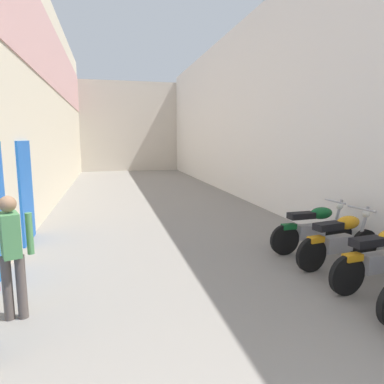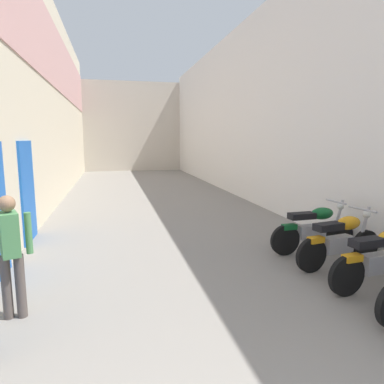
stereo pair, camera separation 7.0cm
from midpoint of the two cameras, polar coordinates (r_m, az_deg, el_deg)
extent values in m
plane|color=gray|center=(10.67, -5.34, -3.32)|extent=(40.21, 40.21, 0.00)
cube|color=beige|center=(12.55, -23.65, 14.14)|extent=(0.40, 24.21, 7.11)
cube|color=blue|center=(8.29, -26.07, 0.02)|extent=(0.06, 1.10, 2.20)
cube|color=#DBA39E|center=(12.78, -23.12, 21.20)|extent=(0.04, 24.21, 2.28)
cube|color=silver|center=(13.34, 8.61, 12.98)|extent=(0.40, 24.21, 6.45)
cube|color=beige|center=(25.48, -10.55, 10.55)|extent=(9.63, 2.00, 6.12)
cylinder|color=black|center=(5.54, 24.00, -12.51)|extent=(0.61, 0.15, 0.60)
cube|color=#9E9EA3|center=(5.90, 28.13, -10.25)|extent=(0.58, 0.26, 0.28)
cube|color=black|center=(5.63, 26.82, -7.40)|extent=(0.54, 0.28, 0.12)
cube|color=orange|center=(5.50, 24.77, -9.81)|extent=(0.29, 0.17, 0.10)
cylinder|color=black|center=(7.11, 26.40, -7.97)|extent=(0.60, 0.18, 0.60)
cylinder|color=black|center=(6.23, 18.89, -9.82)|extent=(0.60, 0.18, 0.60)
cube|color=#9E9EA3|center=(6.59, 22.66, -7.93)|extent=(0.59, 0.29, 0.28)
ellipsoid|color=orange|center=(6.66, 24.22, -4.64)|extent=(0.52, 0.34, 0.24)
cube|color=black|center=(6.34, 21.40, -5.31)|extent=(0.55, 0.31, 0.12)
cylinder|color=#9E9EA3|center=(6.97, 26.23, -5.30)|extent=(0.25, 0.10, 0.77)
cylinder|color=#9E9EA3|center=(6.84, 26.05, -2.53)|extent=(0.14, 0.58, 0.04)
sphere|color=silver|center=(6.95, 26.64, -3.24)|extent=(0.14, 0.14, 0.14)
cube|color=orange|center=(6.21, 19.56, -7.41)|extent=(0.30, 0.19, 0.10)
cylinder|color=black|center=(7.67, 22.89, -6.55)|extent=(0.60, 0.11, 0.60)
cylinder|color=black|center=(6.95, 14.86, -7.68)|extent=(0.60, 0.11, 0.60)
cube|color=#9E9EA3|center=(7.23, 18.80, -6.24)|extent=(0.57, 0.23, 0.28)
ellipsoid|color=#0F5123|center=(7.29, 20.42, -3.30)|extent=(0.49, 0.29, 0.24)
cube|color=black|center=(7.02, 17.41, -3.75)|extent=(0.53, 0.25, 0.12)
cylinder|color=#9E9EA3|center=(7.54, 22.64, -4.04)|extent=(0.25, 0.07, 0.77)
cylinder|color=#9E9EA3|center=(7.43, 22.38, -1.45)|extent=(0.07, 0.58, 0.04)
sphere|color=silver|center=(7.53, 23.05, -2.15)|extent=(0.14, 0.14, 0.14)
cube|color=#0F5123|center=(6.93, 15.51, -5.54)|extent=(0.29, 0.15, 0.10)
cylinder|color=#564C47|center=(4.99, -28.67, -13.84)|extent=(0.12, 0.12, 0.82)
cylinder|color=#564C47|center=(4.95, -26.83, -13.89)|extent=(0.12, 0.12, 0.82)
cube|color=#4C8C51|center=(4.76, -28.34, -6.26)|extent=(0.31, 0.39, 0.54)
sphere|color=#997051|center=(4.68, -28.69, -1.76)|extent=(0.20, 0.20, 0.20)
cylinder|color=#4C8C51|center=(4.71, -25.74, -6.23)|extent=(0.08, 0.08, 0.52)
camera|label=1|loc=(0.04, -90.32, -0.05)|focal=32.12mm
camera|label=2|loc=(0.04, 89.68, 0.05)|focal=32.12mm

